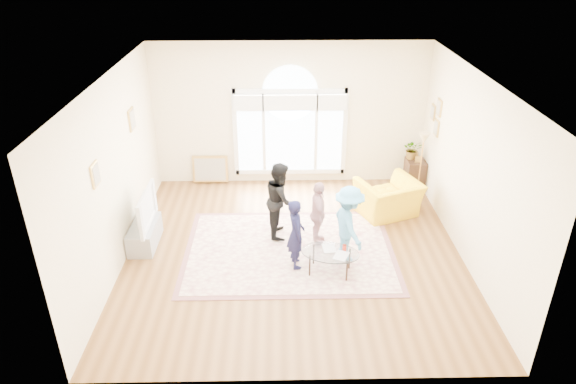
{
  "coord_description": "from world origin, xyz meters",
  "views": [
    {
      "loc": [
        -0.26,
        -7.83,
        5.22
      ],
      "look_at": [
        -0.1,
        0.3,
        1.07
      ],
      "focal_mm": 32.0,
      "sensor_mm": 36.0,
      "label": 1
    }
  ],
  "objects_px": {
    "tv_console": "(145,235)",
    "television": "(141,209)",
    "coffee_table": "(330,253)",
    "armchair": "(388,198)",
    "area_rug": "(289,250)"
  },
  "relations": [
    {
      "from": "coffee_table",
      "to": "area_rug",
      "type": "bearing_deg",
      "value": 148.38
    },
    {
      "from": "tv_console",
      "to": "coffee_table",
      "type": "xyz_separation_m",
      "value": [
        3.34,
        -0.96,
        0.19
      ]
    },
    {
      "from": "tv_console",
      "to": "coffee_table",
      "type": "relative_size",
      "value": 0.9
    },
    {
      "from": "coffee_table",
      "to": "armchair",
      "type": "bearing_deg",
      "value": 69.95
    },
    {
      "from": "tv_console",
      "to": "television",
      "type": "bearing_deg",
      "value": -0.0
    },
    {
      "from": "tv_console",
      "to": "coffee_table",
      "type": "height_order",
      "value": "coffee_table"
    },
    {
      "from": "television",
      "to": "armchair",
      "type": "distance_m",
      "value": 4.84
    },
    {
      "from": "television",
      "to": "coffee_table",
      "type": "bearing_deg",
      "value": -16.09
    },
    {
      "from": "area_rug",
      "to": "coffee_table",
      "type": "xyz_separation_m",
      "value": [
        0.67,
        -0.69,
        0.39
      ]
    },
    {
      "from": "area_rug",
      "to": "coffee_table",
      "type": "distance_m",
      "value": 1.04
    },
    {
      "from": "area_rug",
      "to": "armchair",
      "type": "relative_size",
      "value": 3.15
    },
    {
      "from": "area_rug",
      "to": "tv_console",
      "type": "bearing_deg",
      "value": 174.21
    },
    {
      "from": "area_rug",
      "to": "tv_console",
      "type": "height_order",
      "value": "tv_console"
    },
    {
      "from": "area_rug",
      "to": "television",
      "type": "height_order",
      "value": "television"
    },
    {
      "from": "armchair",
      "to": "coffee_table",
      "type": "bearing_deg",
      "value": 33.75
    }
  ]
}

